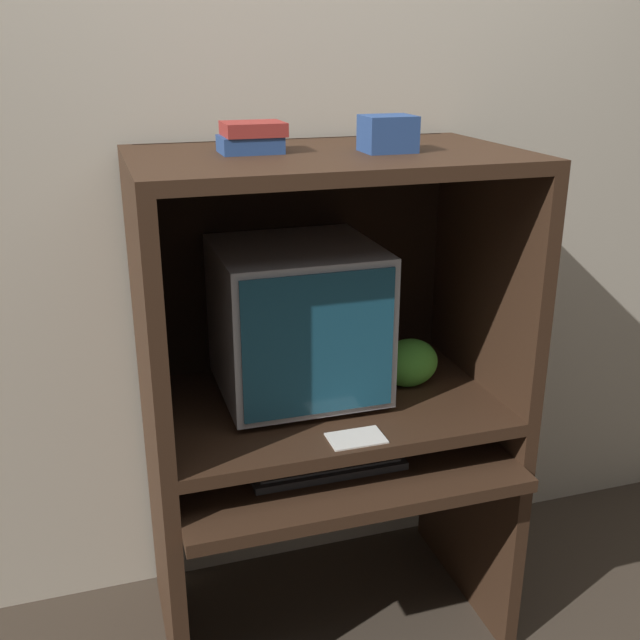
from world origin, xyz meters
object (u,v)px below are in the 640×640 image
(book_stack, at_px, (251,137))
(crt_monitor, at_px, (297,320))
(mouse, at_px, (414,448))
(keyboard, at_px, (326,464))
(snack_bag, at_px, (409,363))
(storage_box, at_px, (388,134))

(book_stack, bearing_deg, crt_monitor, 8.77)
(crt_monitor, height_order, mouse, crt_monitor)
(keyboard, relative_size, snack_bag, 2.41)
(mouse, relative_size, book_stack, 0.38)
(mouse, distance_m, snack_bag, 0.25)
(snack_bag, xyz_separation_m, storage_box, (-0.11, -0.06, 0.67))
(keyboard, xyz_separation_m, storage_box, (0.20, 0.11, 0.85))
(snack_bag, bearing_deg, crt_monitor, 172.03)
(crt_monitor, distance_m, storage_box, 0.57)
(keyboard, height_order, storage_box, storage_box)
(storage_box, bearing_deg, keyboard, -150.25)
(keyboard, xyz_separation_m, mouse, (0.26, 0.01, 0.00))
(storage_box, bearing_deg, book_stack, 165.24)
(keyboard, distance_m, mouse, 0.26)
(keyboard, distance_m, storage_box, 0.88)
(crt_monitor, relative_size, snack_bag, 2.51)
(snack_bag, bearing_deg, storage_box, -152.34)
(crt_monitor, height_order, storage_box, storage_box)
(crt_monitor, height_order, snack_bag, crt_monitor)
(book_stack, bearing_deg, snack_bag, -3.55)
(mouse, height_order, storage_box, storage_box)
(keyboard, bearing_deg, crt_monitor, 94.20)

